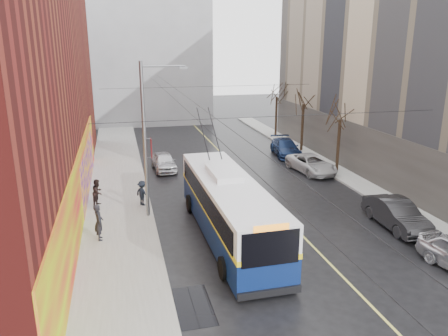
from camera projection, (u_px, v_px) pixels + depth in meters
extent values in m
plane|color=black|center=(322.00, 295.00, 17.84)|extent=(140.00, 140.00, 0.00)
cube|color=gray|center=(119.00, 207.00, 27.20)|extent=(4.00, 60.00, 0.15)
cube|color=gray|center=(363.00, 186.00, 31.08)|extent=(2.00, 60.00, 0.15)
cube|color=#BFB74C|center=(254.00, 187.00, 31.26)|extent=(0.12, 50.00, 0.01)
cube|color=red|center=(81.00, 190.00, 24.36)|extent=(0.08, 28.00, 4.00)
cube|color=#5405A6|center=(88.00, 168.00, 30.08)|extent=(0.06, 12.00, 3.20)
cube|color=#4C4742|center=(363.00, 153.00, 32.64)|extent=(0.06, 36.00, 4.00)
cube|color=gray|center=(127.00, 50.00, 56.02)|extent=(20.00, 12.00, 18.00)
cylinder|color=slate|center=(145.00, 143.00, 24.50)|extent=(0.20, 0.20, 9.00)
cube|color=#530B10|center=(151.00, 148.00, 24.67)|extent=(0.04, 0.60, 1.10)
cylinder|color=slate|center=(163.00, 66.00, 23.62)|extent=(2.40, 0.10, 0.10)
cube|color=slate|center=(183.00, 68.00, 23.90)|extent=(0.50, 0.22, 0.12)
cylinder|color=black|center=(176.00, 100.00, 29.27)|extent=(0.02, 60.00, 0.02)
cylinder|color=black|center=(191.00, 100.00, 29.50)|extent=(0.02, 60.00, 0.02)
cylinder|color=black|center=(276.00, 116.00, 21.68)|extent=(18.00, 0.02, 0.02)
cylinder|color=black|center=(210.00, 86.00, 36.62)|extent=(18.00, 0.02, 0.02)
cylinder|color=black|center=(338.00, 146.00, 34.26)|extent=(0.24, 0.24, 4.20)
cylinder|color=black|center=(302.00, 128.00, 40.75)|extent=(0.24, 0.24, 4.48)
cylinder|color=black|center=(276.00, 117.00, 47.31)|extent=(0.24, 0.24, 4.37)
cube|color=black|center=(183.00, 307.00, 16.96)|extent=(2.24, 2.90, 0.01)
ellipsoid|color=slate|center=(222.00, 107.00, 22.86)|extent=(0.44, 0.20, 0.12)
ellipsoid|color=slate|center=(244.00, 82.00, 24.35)|extent=(0.44, 0.20, 0.12)
ellipsoid|color=slate|center=(184.00, 107.00, 25.48)|extent=(0.44, 0.20, 0.12)
cube|color=#0A1B4C|center=(229.00, 219.00, 22.95)|extent=(2.86, 12.42, 1.55)
cube|color=silver|center=(229.00, 193.00, 22.55)|extent=(2.86, 12.42, 1.34)
cube|color=yellow|center=(229.00, 205.00, 22.74)|extent=(2.90, 12.46, 0.23)
cube|color=black|center=(271.00, 249.00, 16.83)|extent=(2.37, 0.07, 1.44)
cube|color=black|center=(204.00, 165.00, 28.37)|extent=(2.37, 0.07, 1.24)
cube|color=black|center=(203.00, 197.00, 22.25)|extent=(0.20, 11.35, 1.03)
cube|color=black|center=(254.00, 193.00, 22.91)|extent=(0.20, 11.35, 1.03)
cube|color=silver|center=(224.00, 173.00, 23.29)|extent=(1.49, 3.12, 0.31)
cube|color=black|center=(270.00, 293.00, 17.31)|extent=(2.68, 0.16, 0.31)
cylinder|color=black|center=(224.00, 268.00, 18.92)|extent=(0.32, 1.04, 1.03)
cylinder|color=black|center=(281.00, 260.00, 19.56)|extent=(0.32, 1.04, 1.03)
cylinder|color=black|center=(190.00, 203.00, 26.60)|extent=(0.32, 1.04, 1.03)
cylinder|color=black|center=(232.00, 199.00, 27.24)|extent=(0.32, 1.04, 1.03)
cylinder|color=black|center=(203.00, 132.00, 26.15)|extent=(0.11, 3.59, 2.54)
cylinder|color=black|center=(215.00, 132.00, 26.32)|extent=(0.11, 3.59, 2.54)
imported|color=#262628|center=(396.00, 214.00, 24.19)|extent=(1.80, 4.79, 1.56)
imported|color=#BBBBBD|center=(311.00, 164.00, 34.60)|extent=(2.91, 5.24, 1.39)
imported|color=#16274E|center=(286.00, 148.00, 39.76)|extent=(2.72, 5.32, 1.48)
imported|color=silver|center=(164.00, 161.00, 35.19)|extent=(1.86, 4.26, 1.43)
imported|color=black|center=(99.00, 222.00, 22.27)|extent=(0.53, 0.74, 1.90)
imported|color=black|center=(98.00, 192.00, 27.06)|extent=(0.92, 1.01, 1.68)
imported|color=black|center=(142.00, 193.00, 27.10)|extent=(1.10, 1.15, 1.57)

